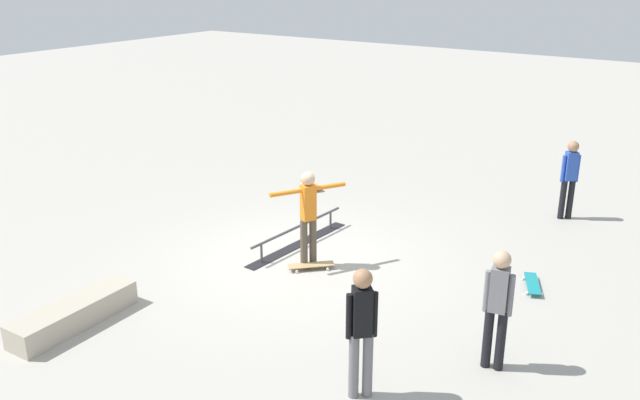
{
  "coord_description": "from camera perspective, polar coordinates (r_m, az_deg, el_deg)",
  "views": [
    {
      "loc": [
        8.85,
        6.46,
        5.07
      ],
      "look_at": [
        -0.55,
        0.06,
        1.0
      ],
      "focal_mm": 37.69,
      "sensor_mm": 36.0,
      "label": 1
    }
  ],
  "objects": [
    {
      "name": "ground_plane",
      "position": [
        12.08,
        -1.73,
        -5.15
      ],
      "size": [
        60.0,
        60.0,
        0.0
      ],
      "primitive_type": "plane",
      "color": "#ADA89E"
    },
    {
      "name": "grind_rail",
      "position": [
        12.66,
        -1.87,
        -3.11
      ],
      "size": [
        2.71,
        0.41,
        0.39
      ],
      "rotation": [
        0.0,
        0.0,
        -0.06
      ],
      "color": "black",
      "rests_on": "ground_plane"
    },
    {
      "name": "skate_ledge",
      "position": [
        10.62,
        -20.15,
        -9.04
      ],
      "size": [
        1.99,
        0.6,
        0.36
      ],
      "primitive_type": "cube",
      "rotation": [
        0.0,
        0.0,
        0.03
      ],
      "color": "#B2A893",
      "rests_on": "ground_plane"
    },
    {
      "name": "skater_main",
      "position": [
        11.49,
        -1.0,
        -1.04
      ],
      "size": [
        1.24,
        0.77,
        1.73
      ],
      "rotation": [
        0.0,
        0.0,
        2.61
      ],
      "color": "brown",
      "rests_on": "ground_plane"
    },
    {
      "name": "skateboard_main",
      "position": [
        11.72,
        -0.75,
        -5.56
      ],
      "size": [
        0.71,
        0.71,
        0.09
      ],
      "rotation": [
        0.0,
        0.0,
        2.36
      ],
      "color": "tan",
      "rests_on": "ground_plane"
    },
    {
      "name": "bystander_black_shirt",
      "position": [
        8.13,
        3.55,
        -10.67
      ],
      "size": [
        0.32,
        0.34,
        1.72
      ],
      "rotation": [
        0.0,
        0.0,
        2.33
      ],
      "color": "slate",
      "rests_on": "ground_plane"
    },
    {
      "name": "bystander_grey_shirt",
      "position": [
        8.94,
        14.85,
        -8.49
      ],
      "size": [
        0.23,
        0.38,
        1.68
      ],
      "rotation": [
        0.0,
        0.0,
        1.75
      ],
      "color": "black",
      "rests_on": "ground_plane"
    },
    {
      "name": "bystander_blue_shirt",
      "position": [
        14.6,
        20.43,
        1.98
      ],
      "size": [
        0.29,
        0.34,
        1.66
      ],
      "rotation": [
        0.0,
        0.0,
        5.37
      ],
      "color": "black",
      "rests_on": "ground_plane"
    },
    {
      "name": "loose_skateboard_teal",
      "position": [
        11.62,
        17.59,
        -6.77
      ],
      "size": [
        0.81,
        0.5,
        0.09
      ],
      "rotation": [
        0.0,
        0.0,
        3.55
      ],
      "color": "teal",
      "rests_on": "ground_plane"
    },
    {
      "name": "loose_skateboard_orange",
      "position": [
        15.86,
        -0.75,
        1.32
      ],
      "size": [
        0.55,
        0.8,
        0.09
      ],
      "rotation": [
        0.0,
        0.0,
        1.09
      ],
      "color": "orange",
      "rests_on": "ground_plane"
    }
  ]
}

